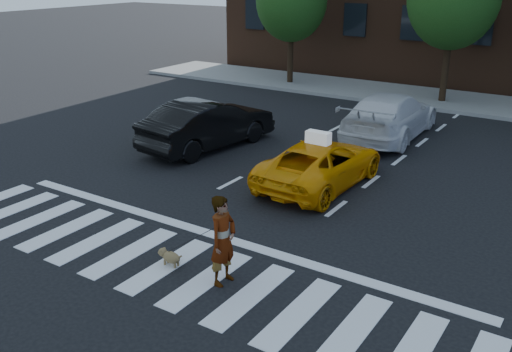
# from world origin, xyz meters

# --- Properties ---
(ground) EXTENTS (120.00, 120.00, 0.00)m
(ground) POSITION_xyz_m (0.00, 0.00, 0.00)
(ground) COLOR black
(ground) RESTS_ON ground
(crosswalk) EXTENTS (13.00, 2.40, 0.01)m
(crosswalk) POSITION_xyz_m (0.00, 0.00, 0.01)
(crosswalk) COLOR silver
(crosswalk) RESTS_ON ground
(stop_line) EXTENTS (12.00, 0.30, 0.01)m
(stop_line) POSITION_xyz_m (0.00, 1.60, 0.01)
(stop_line) COLOR silver
(stop_line) RESTS_ON ground
(sidewalk_far) EXTENTS (30.00, 4.00, 0.15)m
(sidewalk_far) POSITION_xyz_m (0.00, 17.50, 0.07)
(sidewalk_far) COLOR slate
(sidewalk_far) RESTS_ON ground
(taxi) EXTENTS (2.15, 4.46, 1.22)m
(taxi) POSITION_xyz_m (0.51, 5.64, 0.61)
(taxi) COLOR orange
(taxi) RESTS_ON ground
(black_sedan) EXTENTS (2.31, 4.98, 1.58)m
(black_sedan) POSITION_xyz_m (-4.08, 6.65, 0.79)
(black_sedan) COLOR black
(black_sedan) RESTS_ON ground
(white_suv) EXTENTS (2.39, 5.41, 1.54)m
(white_suv) POSITION_xyz_m (0.41, 11.00, 0.77)
(white_suv) COLOR silver
(white_suv) RESTS_ON ground
(woman) EXTENTS (0.42, 0.64, 1.75)m
(woman) POSITION_xyz_m (1.32, 0.13, 0.87)
(woman) COLOR #999999
(woman) RESTS_ON ground
(dog) EXTENTS (0.59, 0.25, 0.34)m
(dog) POSITION_xyz_m (0.04, 0.05, 0.20)
(dog) COLOR #836142
(dog) RESTS_ON ground
(taxi_sign) EXTENTS (0.66, 0.30, 0.32)m
(taxi_sign) POSITION_xyz_m (0.51, 5.44, 1.38)
(taxi_sign) COLOR white
(taxi_sign) RESTS_ON taxi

